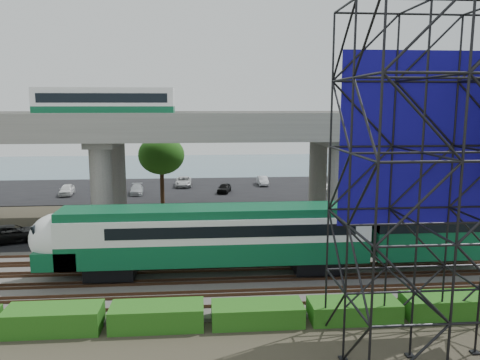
{
  "coord_description": "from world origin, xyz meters",
  "views": [
    {
      "loc": [
        -1.7,
        -26.38,
        10.95
      ],
      "look_at": [
        0.98,
        6.0,
        5.69
      ],
      "focal_mm": 35.0,
      "sensor_mm": 36.0,
      "label": 1
    }
  ],
  "objects": [
    {
      "name": "service_road",
      "position": [
        0.0,
        10.5,
        0.04
      ],
      "size": [
        90.0,
        5.0,
        0.08
      ],
      "primitive_type": "cube",
      "color": "black",
      "rests_on": "ground"
    },
    {
      "name": "harbor_water",
      "position": [
        0.0,
        56.0,
        0.01
      ],
      "size": [
        140.0,
        40.0,
        0.03
      ],
      "primitive_type": "cube",
      "color": "slate",
      "rests_on": "ground"
    },
    {
      "name": "commuter_train",
      "position": [
        1.21,
        2.0,
        2.88
      ],
      "size": [
        29.3,
        3.06,
        4.3
      ],
      "color": "black",
      "rests_on": "rail_tracks"
    },
    {
      "name": "hedge_strip",
      "position": [
        1.01,
        -4.3,
        0.56
      ],
      "size": [
        34.6,
        1.8,
        1.2
      ],
      "color": "#1E5C15",
      "rests_on": "ground"
    },
    {
      "name": "ballast_bed",
      "position": [
        0.0,
        2.0,
        0.1
      ],
      "size": [
        90.0,
        12.0,
        0.2
      ],
      "primitive_type": "cube",
      "color": "slate",
      "rests_on": "ground"
    },
    {
      "name": "overpass",
      "position": [
        -0.74,
        16.0,
        8.21
      ],
      "size": [
        80.0,
        12.0,
        12.4
      ],
      "color": "#9E9B93",
      "rests_on": "ground"
    },
    {
      "name": "parked_cars",
      "position": [
        1.31,
        33.76,
        0.69
      ],
      "size": [
        38.09,
        9.57,
        1.29
      ],
      "color": "white",
      "rests_on": "parking_lot"
    },
    {
      "name": "parking_lot",
      "position": [
        0.0,
        34.0,
        0.04
      ],
      "size": [
        90.0,
        18.0,
        0.08
      ],
      "primitive_type": "cube",
      "color": "black",
      "rests_on": "ground"
    },
    {
      "name": "rail_tracks",
      "position": [
        0.0,
        2.0,
        0.28
      ],
      "size": [
        90.0,
        9.52,
        0.16
      ],
      "color": "#472D1E",
      "rests_on": "ballast_bed"
    },
    {
      "name": "ground",
      "position": [
        0.0,
        0.0,
        0.0
      ],
      "size": [
        140.0,
        140.0,
        0.0
      ],
      "primitive_type": "plane",
      "color": "#474233",
      "rests_on": "ground"
    },
    {
      "name": "scaffold_tower",
      "position": [
        8.83,
        -7.98,
        7.47
      ],
      "size": [
        9.36,
        6.36,
        15.0
      ],
      "color": "black",
      "rests_on": "ground"
    },
    {
      "name": "suv",
      "position": [
        -16.84,
        11.09,
        0.76
      ],
      "size": [
        5.4,
        3.82,
        1.37
      ],
      "primitive_type": "imported",
      "rotation": [
        0.0,
        0.0,
        1.92
      ],
      "color": "black",
      "rests_on": "service_road"
    },
    {
      "name": "trees",
      "position": [
        -4.67,
        16.17,
        5.57
      ],
      "size": [
        40.94,
        16.94,
        7.69
      ],
      "color": "#382314",
      "rests_on": "ground"
    }
  ]
}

